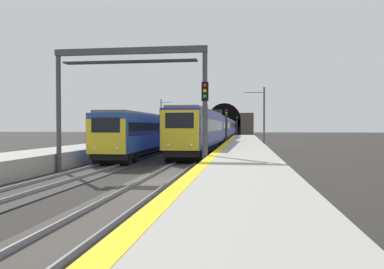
% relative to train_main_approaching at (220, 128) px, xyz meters
% --- Properties ---
extents(ground_plane, '(320.00, 320.00, 0.00)m').
position_rel_train_main_approaching_xyz_m(ground_plane, '(-46.74, -0.00, -2.40)').
color(ground_plane, '#282623').
extents(platform_right, '(112.00, 3.85, 1.08)m').
position_rel_train_main_approaching_xyz_m(platform_right, '(-46.74, -4.05, -1.86)').
color(platform_right, '#9E9B93').
rests_on(platform_right, ground_plane).
extents(platform_right_edge_strip, '(112.00, 0.50, 0.01)m').
position_rel_train_main_approaching_xyz_m(platform_right_edge_strip, '(-46.74, -2.38, -1.32)').
color(platform_right_edge_strip, yellow).
rests_on(platform_right_edge_strip, platform_right).
extents(track_main_line, '(160.00, 2.78, 0.21)m').
position_rel_train_main_approaching_xyz_m(track_main_line, '(-46.74, -0.00, -2.36)').
color(track_main_line, '#423D38').
rests_on(track_main_line, ground_plane).
extents(track_adjacent_line, '(160.00, 3.16, 0.21)m').
position_rel_train_main_approaching_xyz_m(track_adjacent_line, '(-46.74, 4.89, -2.36)').
color(track_adjacent_line, '#383533').
rests_on(track_adjacent_line, ground_plane).
extents(train_main_approaching, '(77.41, 3.41, 5.11)m').
position_rel_train_main_approaching_xyz_m(train_main_approaching, '(0.00, 0.00, 0.00)').
color(train_main_approaching, navy).
rests_on(train_main_approaching, ground_plane).
extents(train_adjacent_platform, '(41.55, 2.99, 3.81)m').
position_rel_train_main_approaching_xyz_m(train_adjacent_platform, '(-20.01, 4.89, -0.23)').
color(train_adjacent_platform, '#264C99').
rests_on(train_adjacent_platform, ground_plane).
extents(railway_signal_near, '(0.39, 0.38, 5.20)m').
position_rel_train_main_approaching_xyz_m(railway_signal_near, '(-42.96, -1.94, 0.75)').
color(railway_signal_near, '#4C4C54').
rests_on(railway_signal_near, ground_plane).
extents(railway_signal_mid, '(0.39, 0.38, 4.84)m').
position_rel_train_main_approaching_xyz_m(railway_signal_mid, '(-17.77, -1.94, 0.55)').
color(railway_signal_mid, '#38383D').
rests_on(railway_signal_mid, ground_plane).
extents(railway_signal_far, '(0.39, 0.38, 5.77)m').
position_rel_train_main_approaching_xyz_m(railway_signal_far, '(45.01, -1.94, 1.06)').
color(railway_signal_far, '#38383D').
rests_on(railway_signal_far, ground_plane).
extents(overhead_signal_gantry, '(0.70, 9.02, 7.25)m').
position_rel_train_main_approaching_xyz_m(overhead_signal_gantry, '(-42.92, 2.44, 3.09)').
color(overhead_signal_gantry, '#3F3F47').
rests_on(overhead_signal_gantry, ground_plane).
extents(tunnel_portal, '(3.11, 18.84, 10.55)m').
position_rel_train_main_approaching_xyz_m(tunnel_portal, '(62.06, 2.44, 1.17)').
color(tunnel_portal, '#51473D').
rests_on(tunnel_portal, ground_plane).
extents(catenary_mast_near, '(0.22, 2.24, 7.77)m').
position_rel_train_main_approaching_xyz_m(catenary_mast_near, '(5.55, 11.22, 1.60)').
color(catenary_mast_near, '#595B60').
rests_on(catenary_mast_near, ground_plane).
extents(catenary_mast_far, '(0.22, 2.47, 7.27)m').
position_rel_train_main_approaching_xyz_m(catenary_mast_far, '(-19.12, -6.33, 1.36)').
color(catenary_mast_far, '#595B60').
rests_on(catenary_mast_far, ground_plane).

